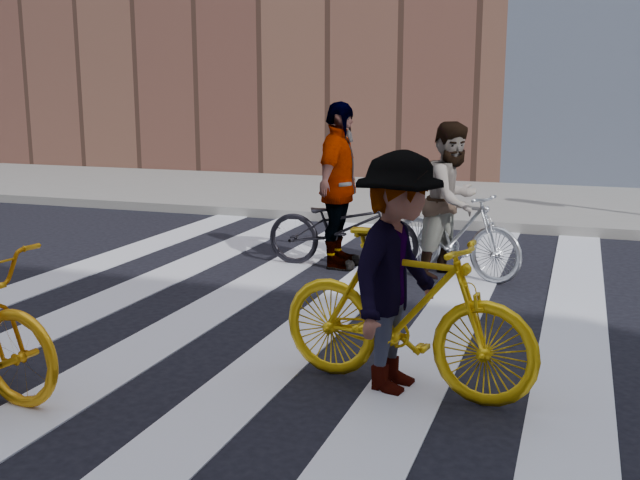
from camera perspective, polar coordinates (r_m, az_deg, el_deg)
The scene contains 9 objects.
ground at distance 6.69m, azimuth 4.44°, elevation -6.68°, with size 100.00×100.00×0.00m, color black.
sidewalk_far at distance 13.90m, azimuth 12.44°, elevation 2.82°, with size 100.00×5.00×0.15m, color gray.
zebra_crosswalk at distance 6.69m, azimuth 4.44°, elevation -6.63°, with size 8.25×10.00×0.01m.
bike_silver_mid at distance 8.51m, azimuth 10.30°, elevation 0.52°, with size 0.47×1.65×0.99m, color #B2B7BD.
bike_yellow_right at distance 5.21m, azimuth 6.44°, elevation -5.46°, with size 0.53×1.89×1.13m, color yellow.
bike_dark_rear at distance 8.81m, azimuth 1.72°, elevation 0.96°, with size 0.64×1.83×0.96m, color black.
rider_mid at distance 8.46m, azimuth 10.05°, elevation 3.01°, with size 0.84×0.66×1.74m, color slate.
rider_right at distance 5.15m, azimuth 5.96°, elevation -2.52°, with size 1.08×0.62×1.68m, color slate.
rider_rear at distance 8.75m, azimuth 1.42°, elevation 4.15°, with size 1.14×0.47×1.95m, color slate.
Camera 1 is at (1.61, -6.16, 2.06)m, focal length 42.00 mm.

